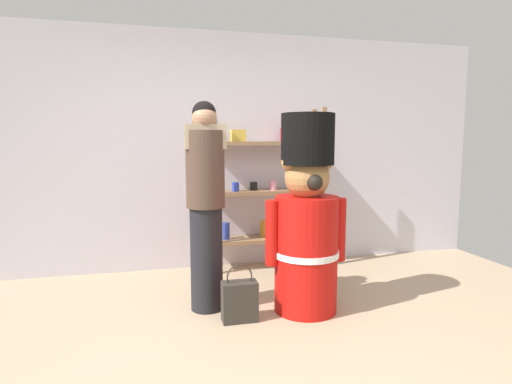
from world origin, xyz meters
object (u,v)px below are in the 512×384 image
at_px(shopping_bag, 240,300).
at_px(merchandise_shelf, 264,188).
at_px(teddy_bear_guard, 306,223).
at_px(person_shopper, 206,202).

bearing_deg(shopping_bag, merchandise_shelf, 67.89).
xyz_separation_m(teddy_bear_guard, shopping_bag, (-0.58, -0.08, -0.58)).
xyz_separation_m(teddy_bear_guard, person_shopper, (-0.80, 0.22, 0.17)).
relative_size(merchandise_shelf, person_shopper, 1.03).
bearing_deg(person_shopper, shopping_bag, -53.95).
relative_size(merchandise_shelf, teddy_bear_guard, 1.09).
height_order(merchandise_shelf, person_shopper, merchandise_shelf).
height_order(teddy_bear_guard, shopping_bag, teddy_bear_guard).
distance_m(merchandise_shelf, person_shopper, 1.29).
distance_m(merchandise_shelf, shopping_bag, 1.63).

